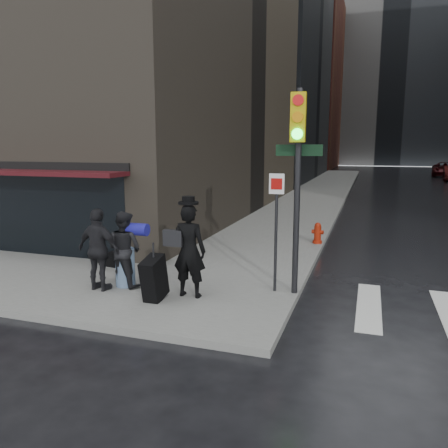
# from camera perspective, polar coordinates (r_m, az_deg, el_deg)

# --- Properties ---
(ground) EXTENTS (140.00, 140.00, 0.00)m
(ground) POSITION_cam_1_polar(r_m,az_deg,el_deg) (9.70, -3.12, -10.29)
(ground) COLOR black
(ground) RESTS_ON ground
(sidewalk_left) EXTENTS (4.00, 50.00, 0.15)m
(sidewalk_left) POSITION_cam_1_polar(r_m,az_deg,el_deg) (35.76, 13.02, 4.59)
(sidewalk_left) COLOR slate
(sidewalk_left) RESTS_ON ground
(bldg_left_mid) EXTENTS (22.00, 24.00, 34.00)m
(bldg_left_mid) POSITION_cam_1_polar(r_m,az_deg,el_deg) (51.09, -1.02, 25.61)
(bldg_left_mid) COLOR slate
(bldg_left_mid) RESTS_ON ground
(bldg_left_far) EXTENTS (22.00, 20.00, 26.00)m
(bldg_left_far) POSITION_cam_1_polar(r_m,az_deg,el_deg) (72.96, 5.59, 17.69)
(bldg_left_far) COLOR #552E1D
(bldg_left_far) RESTS_ON ground
(bldg_distant) EXTENTS (40.00, 12.00, 32.00)m
(bldg_distant) POSITION_cam_1_polar(r_m,az_deg,el_deg) (87.40, 21.03, 17.81)
(bldg_distant) COLOR slate
(bldg_distant) RESTS_ON ground
(storefront) EXTENTS (8.40, 1.11, 2.83)m
(storefront) POSITION_cam_1_polar(r_m,az_deg,el_deg) (14.73, -26.48, 3.01)
(storefront) COLOR black
(storefront) RESTS_ON ground
(man_overcoat) EXTENTS (1.15, 1.12, 2.23)m
(man_overcoat) POSITION_cam_1_polar(r_m,az_deg,el_deg) (9.40, -5.51, -4.03)
(man_overcoat) COLOR black
(man_overcoat) RESTS_ON ground
(man_jeans) EXTENTS (1.24, 0.84, 1.77)m
(man_jeans) POSITION_cam_1_polar(r_m,az_deg,el_deg) (10.39, -12.86, -3.17)
(man_jeans) COLOR black
(man_jeans) RESTS_ON ground
(man_greycoat) EXTENTS (1.14, 0.57, 1.87)m
(man_greycoat) POSITION_cam_1_polar(r_m,az_deg,el_deg) (10.22, -16.03, -3.25)
(man_greycoat) COLOR black
(man_greycoat) RESTS_ON ground
(traffic_light) EXTENTS (1.10, 0.51, 4.41)m
(traffic_light) POSITION_cam_1_polar(r_m,az_deg,el_deg) (9.39, 9.35, 7.66)
(traffic_light) COLOR black
(traffic_light) RESTS_ON ground
(fire_hydrant) EXTENTS (0.41, 0.31, 0.71)m
(fire_hydrant) POSITION_cam_1_polar(r_m,az_deg,el_deg) (15.01, 12.12, -1.29)
(fire_hydrant) COLOR maroon
(fire_hydrant) RESTS_ON ground
(parked_car_6) EXTENTS (3.17, 5.93, 1.59)m
(parked_car_6) POSITION_cam_1_polar(r_m,az_deg,el_deg) (55.29, 26.92, 6.38)
(parked_car_6) COLOR #3D0C0F
(parked_car_6) RESTS_ON ground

